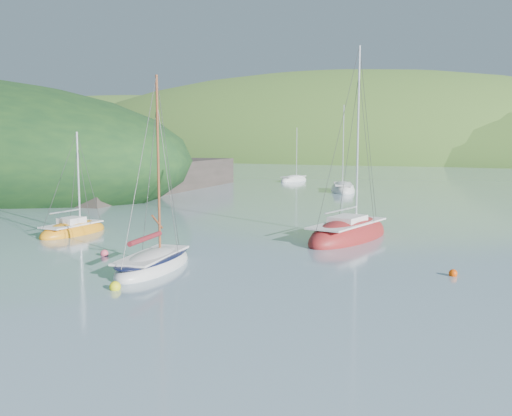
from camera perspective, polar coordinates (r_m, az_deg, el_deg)
The scene contains 8 objects.
ground at distance 25.46m, azimuth -10.82°, elevation -7.20°, with size 700.00×700.00×0.00m, color #769AA3.
shoreline_hills at distance 193.18m, azimuth 21.28°, elevation 4.53°, with size 690.00×135.00×56.00m.
daysailer_white at distance 27.82m, azimuth -10.24°, elevation -5.52°, with size 3.76×6.78×9.86m.
sloop_red at distance 35.87m, azimuth 9.24°, elevation -2.71°, with size 3.93×8.99×12.89m.
sailboat_yellow at distance 39.24m, azimuth -17.81°, elevation -2.22°, with size 2.48×5.60×7.29m.
distant_sloop_a at distance 68.92m, azimuth 8.68°, elevation 1.80°, with size 5.61×8.29×11.19m.
distant_sloop_c at distance 85.23m, azimuth 3.80°, elevation 2.79°, with size 2.97×6.32×8.69m.
mooring_buoys at distance 26.48m, azimuth -6.62°, elevation -6.32°, with size 17.48×9.59×0.47m.
Camera 1 is at (15.85, -18.97, 6.11)m, focal length 40.00 mm.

